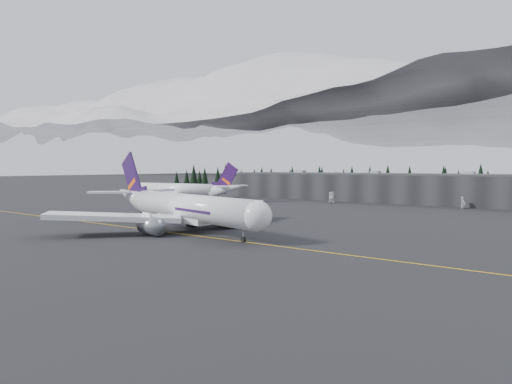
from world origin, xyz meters
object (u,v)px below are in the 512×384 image
Objects in this scene: terminal at (397,187)px; jet_parked at (185,190)px; jet_main at (178,206)px; gse_vehicle_a at (332,202)px; gse_vehicle_b at (463,206)px.

terminal is 2.68× the size of jet_parked.
jet_main is 13.79× the size of gse_vehicle_a.
jet_main reaches higher than jet_parked.
jet_parked is at bearing 147.88° from jet_main.
terminal is at bearing -138.11° from gse_vehicle_b.
jet_main is 15.04× the size of gse_vehicle_b.
terminal is at bearing 97.26° from jet_main.
gse_vehicle_b reaches higher than gse_vehicle_a.
terminal is at bearing 28.64° from gse_vehicle_a.
jet_parked is 67.05m from gse_vehicle_a.
jet_parked is at bearing 179.21° from gse_vehicle_a.
terminal is 2.37× the size of jet_main.
gse_vehicle_a is at bearing -163.46° from jet_parked.
jet_main is at bearing -111.09° from gse_vehicle_a.
terminal is 32.52m from gse_vehicle_a.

